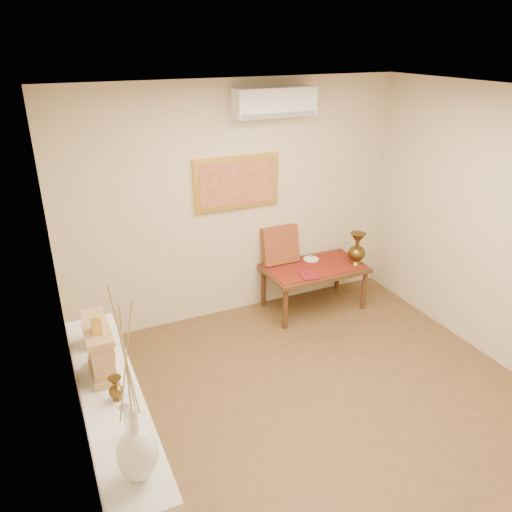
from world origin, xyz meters
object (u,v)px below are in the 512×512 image
display_ledge (119,449)px  wooden_chest (95,328)px  low_table (314,272)px  white_vase (129,390)px  brass_urn_tall (357,245)px  mantel_clock (101,352)px

display_ledge → wooden_chest: size_ratio=8.28×
wooden_chest → low_table: 3.01m
white_vase → brass_urn_tall: size_ratio=2.35×
wooden_chest → white_vase: bearing=-89.3°
white_vase → mantel_clock: white_vase is taller
low_table → brass_urn_tall: bearing=-16.2°
white_vase → low_table: white_vase is taller
white_vase → mantel_clock: (-0.03, 0.97, -0.39)m
brass_urn_tall → display_ledge: bearing=-151.2°
mantel_clock → brass_urn_tall: bearing=25.8°
white_vase → brass_urn_tall: white_vase is taller
white_vase → wooden_chest: 1.44m
display_ledge → low_table: bearing=35.1°
display_ledge → low_table: (2.67, 1.88, -0.01)m
brass_urn_tall → low_table: (-0.49, 0.14, -0.31)m
white_vase → mantel_clock: 1.04m
wooden_chest → display_ledge: bearing=-90.9°
wooden_chest → low_table: bearing=25.4°
white_vase → display_ledge: (-0.03, 0.76, -1.05)m
display_ledge → low_table: 3.27m
display_ledge → mantel_clock: mantel_clock is taller
brass_urn_tall → white_vase: bearing=-141.5°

